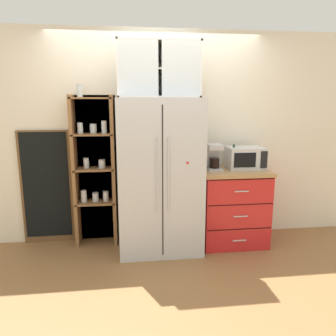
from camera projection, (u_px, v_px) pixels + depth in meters
The scene contains 11 objects.
ground_plane at pixel (160, 247), 3.90m from camera, with size 10.78×10.78×0.00m, color olive.
wall_back_cream at pixel (156, 137), 4.03m from camera, with size 5.08×0.10×2.55m, color silver.
refrigerator at pixel (159, 176), 3.72m from camera, with size 0.93×0.72×1.75m.
pantry_shelf_column at pixel (95, 168), 3.89m from camera, with size 0.53×0.30×1.90m.
counter_cabinet at pixel (232, 206), 3.96m from camera, with size 0.81×0.63×0.92m.
microwave at pixel (245, 158), 3.91m from camera, with size 0.44×0.33×0.26m.
coffee_maker at pixel (214, 157), 3.81m from camera, with size 0.17×0.20×0.31m.
mug_charcoal at pixel (233, 166), 3.88m from camera, with size 0.12×0.09×0.08m.
bottle_green at pixel (233, 158), 3.86m from camera, with size 0.07×0.07×0.30m.
upper_cabinet at pixel (158, 70), 3.53m from camera, with size 0.90×0.32×0.60m.
chalkboard_menu at pixel (47, 187), 3.91m from camera, with size 0.60×0.04×1.39m.
Camera 1 is at (-0.35, -3.61, 1.71)m, focal length 34.67 mm.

